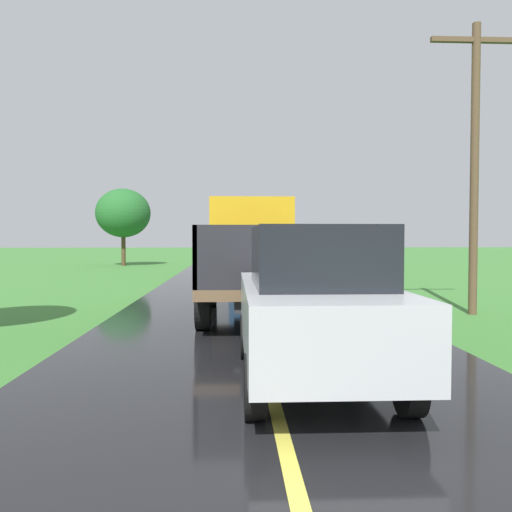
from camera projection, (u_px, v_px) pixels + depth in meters
name	position (u px, v px, depth m)	size (l,w,h in m)	color
banana_truck_near	(252.00, 254.00, 12.29)	(2.38, 5.82, 2.80)	#2D2D30
banana_truck_far	(252.00, 246.00, 25.57)	(2.38, 5.81, 2.80)	#2D2D30
utility_pole_roadside	(475.00, 157.00, 12.16)	(2.21, 0.20, 6.99)	brown
roadside_tree_near_left	(123.00, 213.00, 33.91)	(3.63, 3.63, 5.18)	#4C3823
following_car	(313.00, 302.00, 6.18)	(1.74, 4.10, 1.92)	#B7BABF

